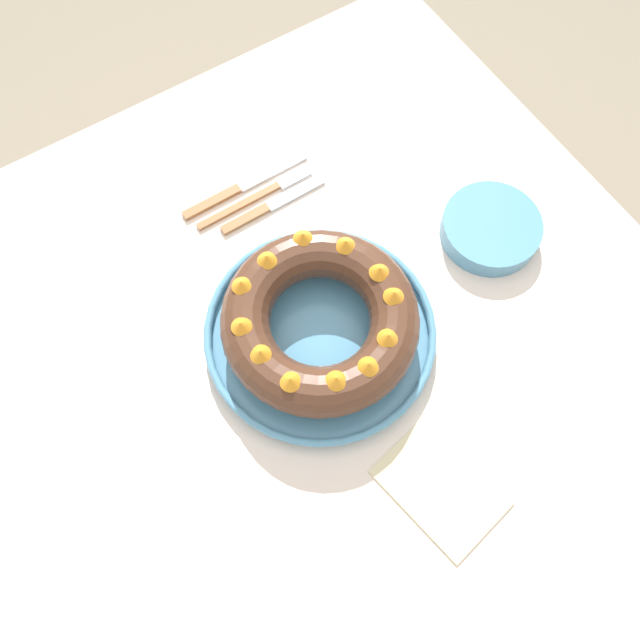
% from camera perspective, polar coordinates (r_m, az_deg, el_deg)
% --- Properties ---
extents(ground_plane, '(8.00, 8.00, 0.00)m').
position_cam_1_polar(ground_plane, '(1.65, -0.88, -11.54)').
color(ground_plane, gray).
extents(dining_table, '(1.15, 1.18, 0.73)m').
position_cam_1_polar(dining_table, '(1.03, -1.39, -4.78)').
color(dining_table, beige).
rests_on(dining_table, ground_plane).
extents(serving_dish, '(0.35, 0.35, 0.03)m').
position_cam_1_polar(serving_dish, '(0.95, 0.00, -1.18)').
color(serving_dish, '#518EB2').
rests_on(serving_dish, dining_table).
extents(bundt_cake, '(0.29, 0.29, 0.09)m').
position_cam_1_polar(bundt_cake, '(0.90, -0.00, 0.03)').
color(bundt_cake, '#4C2D1E').
rests_on(bundt_cake, serving_dish).
extents(fork, '(0.02, 0.22, 0.01)m').
position_cam_1_polar(fork, '(1.08, -5.20, 11.46)').
color(fork, '#936038').
rests_on(fork, dining_table).
extents(serving_knife, '(0.02, 0.24, 0.01)m').
position_cam_1_polar(serving_knife, '(1.09, -7.57, 11.77)').
color(serving_knife, '#936038').
rests_on(serving_knife, dining_table).
extents(cake_knife, '(0.02, 0.19, 0.01)m').
position_cam_1_polar(cake_knife, '(1.07, -4.94, 10.15)').
color(cake_knife, '#936038').
rests_on(cake_knife, dining_table).
extents(side_bowl, '(0.16, 0.16, 0.04)m').
position_cam_1_polar(side_bowl, '(1.06, 15.32, 8.06)').
color(side_bowl, '#518EB2').
rests_on(side_bowl, dining_table).
extents(napkin, '(0.19, 0.15, 0.00)m').
position_cam_1_polar(napkin, '(0.92, 10.96, -14.77)').
color(napkin, beige).
rests_on(napkin, dining_table).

